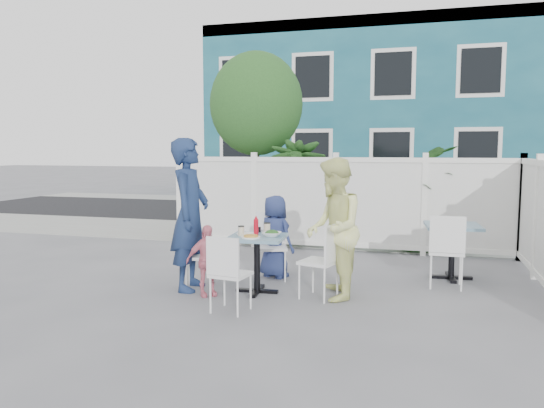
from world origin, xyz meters
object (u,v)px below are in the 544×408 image
(spare_table, at_px, (452,237))
(chair_right, at_px, (325,256))
(chair_left, at_px, (194,250))
(chair_back, at_px, (271,240))
(toddler, at_px, (207,261))
(utility_cabinet, at_px, (231,202))
(main_table, at_px, (257,249))
(boy, at_px, (275,236))
(woman, at_px, (334,229))
(chair_near, at_px, (227,268))
(man, at_px, (190,214))

(spare_table, height_order, chair_right, chair_right)
(spare_table, height_order, chair_left, chair_left)
(chair_back, xyz_separation_m, toddler, (-0.49, -1.05, -0.09))
(utility_cabinet, bearing_deg, main_table, -64.88)
(chair_back, height_order, boy, boy)
(main_table, relative_size, woman, 0.43)
(chair_near, bearing_deg, main_table, 94.21)
(chair_left, distance_m, chair_right, 1.66)
(woman, xyz_separation_m, toddler, (-1.46, -0.31, -0.40))
(chair_right, distance_m, chair_near, 1.21)
(utility_cabinet, distance_m, man, 4.70)
(utility_cabinet, xyz_separation_m, spare_table, (4.31, -3.11, -0.05))
(man, xyz_separation_m, boy, (0.84, 0.88, -0.38))
(utility_cabinet, xyz_separation_m, woman, (2.94, -4.47, 0.20))
(woman, bearing_deg, chair_left, -100.89)
(chair_right, bearing_deg, woman, -42.25)
(utility_cabinet, distance_m, chair_back, 4.22)
(main_table, distance_m, chair_near, 0.87)
(boy, bearing_deg, chair_left, 68.70)
(chair_right, bearing_deg, spare_table, -29.98)
(chair_back, distance_m, woman, 1.26)
(main_table, height_order, spare_table, spare_table)
(utility_cabinet, relative_size, main_table, 1.78)
(utility_cabinet, bearing_deg, boy, -60.34)
(main_table, bearing_deg, chair_near, -93.59)
(chair_near, bearing_deg, chair_right, 50.38)
(spare_table, height_order, woman, woman)
(utility_cabinet, xyz_separation_m, chair_back, (1.97, -3.73, -0.11))
(spare_table, bearing_deg, boy, -166.46)
(spare_table, xyz_separation_m, toddler, (-2.84, -1.67, -0.15))
(boy, bearing_deg, toddler, 88.03)
(utility_cabinet, height_order, chair_back, utility_cabinet)
(main_table, bearing_deg, utility_cabinet, 114.16)
(chair_near, height_order, boy, boy)
(spare_table, distance_m, toddler, 3.29)
(chair_right, distance_m, woman, 0.33)
(utility_cabinet, bearing_deg, woman, -55.71)
(chair_back, xyz_separation_m, chair_near, (-0.01, -1.61, -0.03))
(man, xyz_separation_m, woman, (1.78, 0.07, -0.12))
(man, bearing_deg, utility_cabinet, 8.48)
(chair_back, bearing_deg, utility_cabinet, -81.84)
(spare_table, distance_m, man, 3.48)
(chair_right, bearing_deg, boy, 60.45)
(chair_back, xyz_separation_m, woman, (0.97, -0.74, 0.31))
(spare_table, relative_size, chair_back, 0.86)
(spare_table, height_order, man, man)
(utility_cabinet, relative_size, chair_back, 1.42)
(chair_near, relative_size, boy, 0.74)
(chair_right, relative_size, chair_near, 1.06)
(chair_near, distance_m, man, 1.21)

